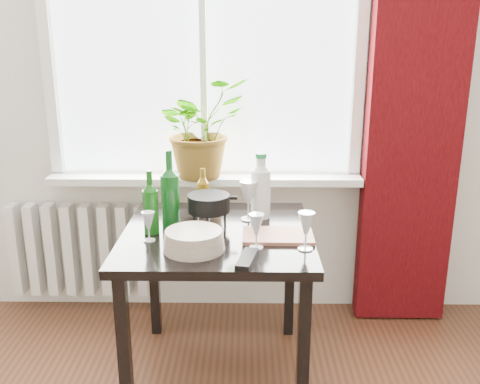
{
  "coord_description": "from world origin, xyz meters",
  "views": [
    {
      "loc": [
        0.23,
        -0.71,
        1.61
      ],
      "look_at": [
        0.2,
        1.55,
        0.93
      ],
      "focal_mm": 40.0,
      "sensor_mm": 36.0,
      "label": 1
    }
  ],
  "objects_px": {
    "table": "(217,250)",
    "plate_stack": "(194,240)",
    "wine_bottle_right": "(170,189)",
    "wineglass_front_left": "(149,226)",
    "wineglass_far_right": "(306,231)",
    "wineglass_back_left": "(172,191)",
    "radiator": "(79,250)",
    "tv_remote": "(247,259)",
    "wine_bottle_left": "(150,202)",
    "potted_plant": "(200,128)",
    "cleaning_bottle": "(261,185)",
    "fondue_pot": "(209,210)",
    "bottle_amber": "(203,192)",
    "wineglass_back_center": "(248,200)",
    "cutting_board": "(278,236)",
    "wineglass_front_right": "(256,231)"
  },
  "relations": [
    {
      "from": "wineglass_front_right",
      "to": "wineglass_back_center",
      "type": "xyz_separation_m",
      "value": [
        -0.03,
        0.35,
        0.02
      ]
    },
    {
      "from": "tv_remote",
      "to": "cutting_board",
      "type": "xyz_separation_m",
      "value": [
        0.13,
        0.25,
        -0.0
      ]
    },
    {
      "from": "wineglass_front_left",
      "to": "table",
      "type": "bearing_deg",
      "value": 22.83
    },
    {
      "from": "radiator",
      "to": "wine_bottle_left",
      "type": "xyz_separation_m",
      "value": [
        0.56,
        -0.65,
        0.51
      ]
    },
    {
      "from": "cleaning_bottle",
      "to": "tv_remote",
      "type": "bearing_deg",
      "value": -97.03
    },
    {
      "from": "potted_plant",
      "to": "radiator",
      "type": "bearing_deg",
      "value": 175.29
    },
    {
      "from": "cleaning_bottle",
      "to": "wineglass_back_center",
      "type": "relative_size",
      "value": 1.67
    },
    {
      "from": "wine_bottle_left",
      "to": "wineglass_back_center",
      "type": "relative_size",
      "value": 1.47
    },
    {
      "from": "fondue_pot",
      "to": "plate_stack",
      "type": "bearing_deg",
      "value": -113.89
    },
    {
      "from": "potted_plant",
      "to": "wine_bottle_left",
      "type": "distance_m",
      "value": 0.66
    },
    {
      "from": "potted_plant",
      "to": "bottle_amber",
      "type": "relative_size",
      "value": 2.23
    },
    {
      "from": "potted_plant",
      "to": "cleaning_bottle",
      "type": "distance_m",
      "value": 0.53
    },
    {
      "from": "bottle_amber",
      "to": "wineglass_far_right",
      "type": "xyz_separation_m",
      "value": [
        0.46,
        -0.43,
        -0.04
      ]
    },
    {
      "from": "potted_plant",
      "to": "wineglass_far_right",
      "type": "xyz_separation_m",
      "value": [
        0.49,
        -0.77,
        -0.29
      ]
    },
    {
      "from": "table",
      "to": "wineglass_back_center",
      "type": "xyz_separation_m",
      "value": [
        0.14,
        0.16,
        0.19
      ]
    },
    {
      "from": "wine_bottle_right",
      "to": "bottle_amber",
      "type": "bearing_deg",
      "value": 50.61
    },
    {
      "from": "table",
      "to": "tv_remote",
      "type": "height_order",
      "value": "tv_remote"
    },
    {
      "from": "radiator",
      "to": "wine_bottle_right",
      "type": "bearing_deg",
      "value": -41.98
    },
    {
      "from": "radiator",
      "to": "bottle_amber",
      "type": "relative_size",
      "value": 3.35
    },
    {
      "from": "bottle_amber",
      "to": "table",
      "type": "bearing_deg",
      "value": -70.58
    },
    {
      "from": "wine_bottle_left",
      "to": "wine_bottle_right",
      "type": "xyz_separation_m",
      "value": [
        0.08,
        0.08,
        0.04
      ]
    },
    {
      "from": "plate_stack",
      "to": "tv_remote",
      "type": "xyz_separation_m",
      "value": [
        0.22,
        -0.11,
        -0.03
      ]
    },
    {
      "from": "radiator",
      "to": "tv_remote",
      "type": "xyz_separation_m",
      "value": [
        0.99,
        -0.96,
        0.37
      ]
    },
    {
      "from": "radiator",
      "to": "wine_bottle_right",
      "type": "xyz_separation_m",
      "value": [
        0.63,
        -0.57,
        0.54
      ]
    },
    {
      "from": "wine_bottle_left",
      "to": "wineglass_front_right",
      "type": "relative_size",
      "value": 1.9
    },
    {
      "from": "wineglass_back_left",
      "to": "wineglass_front_left",
      "type": "xyz_separation_m",
      "value": [
        -0.04,
        -0.45,
        -0.03
      ]
    },
    {
      "from": "radiator",
      "to": "tv_remote",
      "type": "bearing_deg",
      "value": -44.1
    },
    {
      "from": "bottle_amber",
      "to": "wineglass_back_center",
      "type": "bearing_deg",
      "value": -16.24
    },
    {
      "from": "wineglass_front_left",
      "to": "fondue_pot",
      "type": "relative_size",
      "value": 0.6
    },
    {
      "from": "tv_remote",
      "to": "cutting_board",
      "type": "height_order",
      "value": "tv_remote"
    },
    {
      "from": "potted_plant",
      "to": "bottle_amber",
      "type": "height_order",
      "value": "potted_plant"
    },
    {
      "from": "wineglass_back_center",
      "to": "fondue_pot",
      "type": "relative_size",
      "value": 0.88
    },
    {
      "from": "potted_plant",
      "to": "fondue_pot",
      "type": "bearing_deg",
      "value": -81.49
    },
    {
      "from": "wine_bottle_right",
      "to": "wineglass_front_left",
      "type": "height_order",
      "value": "wine_bottle_right"
    },
    {
      "from": "wineglass_far_right",
      "to": "wineglass_back_left",
      "type": "distance_m",
      "value": 0.82
    },
    {
      "from": "bottle_amber",
      "to": "wineglass_front_left",
      "type": "bearing_deg",
      "value": -120.94
    },
    {
      "from": "table",
      "to": "plate_stack",
      "type": "bearing_deg",
      "value": -111.51
    },
    {
      "from": "wineglass_front_left",
      "to": "wine_bottle_left",
      "type": "bearing_deg",
      "value": 93.46
    },
    {
      "from": "wineglass_front_right",
      "to": "cutting_board",
      "type": "xyz_separation_m",
      "value": [
        0.1,
        0.12,
        -0.07
      ]
    },
    {
      "from": "plate_stack",
      "to": "wine_bottle_right",
      "type": "bearing_deg",
      "value": 115.77
    },
    {
      "from": "wineglass_front_right",
      "to": "plate_stack",
      "type": "height_order",
      "value": "wineglass_front_right"
    },
    {
      "from": "wine_bottle_right",
      "to": "tv_remote",
      "type": "relative_size",
      "value": 1.95
    },
    {
      "from": "bottle_amber",
      "to": "wineglass_back_left",
      "type": "distance_m",
      "value": 0.2
    },
    {
      "from": "wineglass_far_right",
      "to": "plate_stack",
      "type": "height_order",
      "value": "wineglass_far_right"
    },
    {
      "from": "plate_stack",
      "to": "tv_remote",
      "type": "relative_size",
      "value": 1.36
    },
    {
      "from": "potted_plant",
      "to": "plate_stack",
      "type": "height_order",
      "value": "potted_plant"
    },
    {
      "from": "table",
      "to": "potted_plant",
      "type": "relative_size",
      "value": 1.59
    },
    {
      "from": "potted_plant",
      "to": "wine_bottle_right",
      "type": "xyz_separation_m",
      "value": [
        -0.1,
        -0.51,
        -0.19
      ]
    },
    {
      "from": "potted_plant",
      "to": "wine_bottle_left",
      "type": "xyz_separation_m",
      "value": [
        -0.18,
        -0.59,
        -0.23
      ]
    },
    {
      "from": "wine_bottle_right",
      "to": "wineglass_back_left",
      "type": "relative_size",
      "value": 1.97
    }
  ]
}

